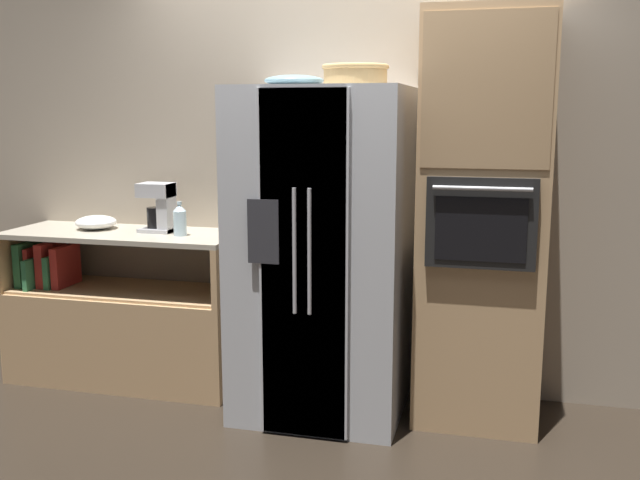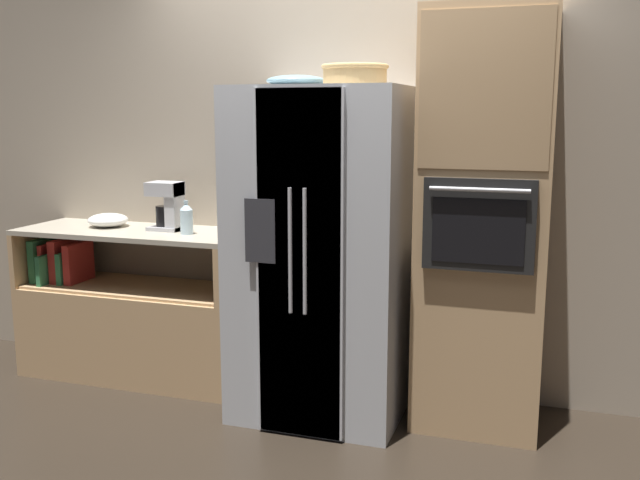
{
  "view_description": "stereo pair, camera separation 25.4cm",
  "coord_description": "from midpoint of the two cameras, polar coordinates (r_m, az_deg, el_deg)",
  "views": [
    {
      "loc": [
        0.92,
        -3.63,
        1.66
      ],
      "look_at": [
        -0.01,
        -0.02,
        0.98
      ],
      "focal_mm": 40.0,
      "sensor_mm": 36.0,
      "label": 1
    },
    {
      "loc": [
        1.16,
        -3.56,
        1.66
      ],
      "look_at": [
        -0.01,
        -0.02,
        0.98
      ],
      "focal_mm": 40.0,
      "sensor_mm": 36.0,
      "label": 2
    }
  ],
  "objects": [
    {
      "name": "wicker_basket",
      "position": [
        3.69,
        0.83,
        13.14
      ],
      "size": [
        0.34,
        0.34,
        0.1
      ],
      "color": "tan",
      "rests_on": "refrigerator"
    },
    {
      "name": "coffee_maker",
      "position": [
        4.41,
        -14.3,
        2.7
      ],
      "size": [
        0.2,
        0.16,
        0.3
      ],
      "color": "#B2B2B7",
      "rests_on": "counter_left"
    },
    {
      "name": "counter_left",
      "position": [
        4.65,
        -16.86,
        -6.56
      ],
      "size": [
        1.43,
        0.56,
        0.94
      ],
      "color": "tan",
      "rests_on": "ground_plane"
    },
    {
      "name": "mixing_bowl",
      "position": [
        4.66,
        -18.99,
        1.34
      ],
      "size": [
        0.25,
        0.25,
        0.08
      ],
      "color": "white",
      "rests_on": "counter_left"
    },
    {
      "name": "refrigerator",
      "position": [
        3.88,
        -1.63,
        -1.08
      ],
      "size": [
        0.9,
        0.84,
        1.78
      ],
      "color": "silver",
      "rests_on": "ground_plane"
    },
    {
      "name": "ground_plane",
      "position": [
        4.09,
        -1.67,
        -13.6
      ],
      "size": [
        20.0,
        20.0,
        0.0
      ],
      "primitive_type": "plane",
      "color": "black"
    },
    {
      "name": "bottle_tall",
      "position": [
        4.27,
        -12.83,
        1.59
      ],
      "size": [
        0.08,
        0.08,
        0.2
      ],
      "color": "silver",
      "rests_on": "counter_left"
    },
    {
      "name": "wall_oven",
      "position": [
        3.82,
        11.02,
        1.48
      ],
      "size": [
        0.65,
        0.65,
        2.16
      ],
      "color": "tan",
      "rests_on": "ground_plane"
    },
    {
      "name": "fruit_bowl",
      "position": [
        3.87,
        -4.01,
        12.6
      ],
      "size": [
        0.32,
        0.32,
        0.06
      ],
      "color": "#668C99",
      "rests_on": "refrigerator"
    },
    {
      "name": "wall_back",
      "position": [
        4.24,
        0.12,
        6.81
      ],
      "size": [
        12.0,
        0.06,
        2.8
      ],
      "color": "tan",
      "rests_on": "ground_plane"
    }
  ]
}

